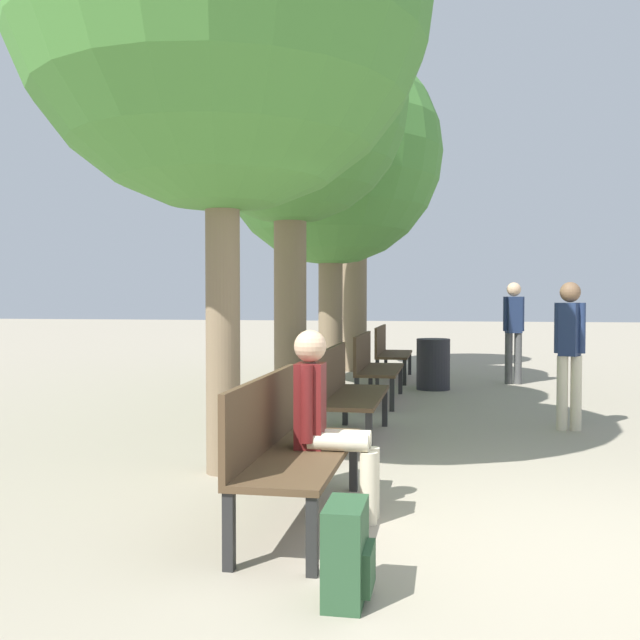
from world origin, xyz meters
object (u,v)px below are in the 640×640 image
Objects in this scene: pedestrian_mid at (514,326)px; tree_row_3 at (354,142)px; bench_row_1 at (345,387)px; bench_row_0 at (285,440)px; trash_bin at (433,364)px; tree_row_1 at (290,109)px; person_seated at (327,417)px; tree_row_0 at (222,1)px; pedestrian_near at (570,346)px; bench_row_3 at (388,349)px; tree_row_2 at (331,155)px; bench_row_2 at (373,363)px; backpack at (347,553)px.

tree_row_3 is at bearing 149.49° from pedestrian_mid.
pedestrian_mid is at bearing 67.58° from bench_row_1.
trash_bin is (0.81, 6.95, -0.14)m from bench_row_0.
tree_row_1 reaches higher than person_seated.
tree_row_0 is 3.45× the size of pedestrian_near.
tree_row_3 reaches higher than bench_row_3.
person_seated is 1.55× the size of trash_bin.
bench_row_3 is 3.60m from tree_row_2.
tree_row_3 is 3.72× the size of pedestrian_near.
tree_row_0 is at bearing -100.65° from bench_row_2.
bench_row_2 reaches higher than backpack.
pedestrian_mid is (2.13, 2.42, 0.44)m from bench_row_2.
trash_bin is at bearing 88.17° from backpack.
tree_row_3 reaches higher than bench_row_0.
bench_row_2 is 1.00× the size of bench_row_3.
bench_row_1 is 1.03× the size of pedestrian_mid.
tree_row_2 reaches higher than bench_row_2.
tree_row_2 reaches higher than tree_row_1.
bench_row_1 is at bearing -90.00° from bench_row_3.
bench_row_2 is 2.74m from bench_row_3.
bench_row_1 is 5.49m from bench_row_3.
trash_bin is at bearing -57.45° from bench_row_3.
pedestrian_near is (3.16, -5.94, -3.60)m from tree_row_3.
tree_row_2 is at bearing -90.00° from tree_row_3.
pedestrian_near is (3.16, -0.08, -2.74)m from tree_row_1.
tree_row_2 is 0.91× the size of tree_row_3.
bench_row_0 reaches higher than trash_bin.
trash_bin is at bearing -144.07° from pedestrian_mid.
pedestrian_mid is at bearing 35.93° from trash_bin.
trash_bin is (1.62, 0.21, -3.31)m from tree_row_2.
pedestrian_near reaches higher than bench_row_2.
backpack is at bearing -59.44° from tree_row_0.
tree_row_3 is 5.19m from trash_bin.
tree_row_0 reaches higher than backpack.
bench_row_2 is 1.68m from trash_bin.
backpack is at bearing -82.78° from tree_row_3.
bench_row_2 is 0.29× the size of tree_row_3.
tree_row_0 reaches higher than bench_row_1.
bench_row_1 reaches higher than trash_bin.
bench_row_0 is 1.00× the size of bench_row_2.
bench_row_0 is 1.00× the size of bench_row_1.
bench_row_0 is 1.03× the size of pedestrian_mid.
bench_row_2 is 3.66m from tree_row_1.
tree_row_3 is 11.65m from backpack.
person_seated reaches higher than bench_row_0.
bench_row_0 is 4.40m from pedestrian_near.
trash_bin is (1.62, 3.18, -3.28)m from tree_row_1.
bench_row_1 is 2.61m from person_seated.
pedestrian_mid reaches higher than trash_bin.
bench_row_1 is at bearing 95.51° from person_seated.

